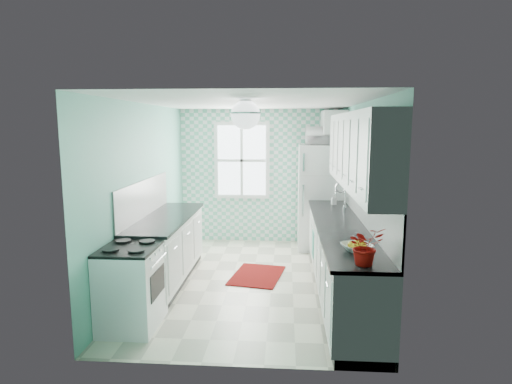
# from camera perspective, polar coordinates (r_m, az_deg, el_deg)

# --- Properties ---
(floor) EXTENTS (3.00, 4.40, 0.02)m
(floor) POSITION_cam_1_polar(r_m,az_deg,el_deg) (6.24, -0.63, -11.87)
(floor) COLOR #EFE5C9
(floor) RESTS_ON ground
(ceiling) EXTENTS (3.00, 4.40, 0.02)m
(ceiling) POSITION_cam_1_polar(r_m,az_deg,el_deg) (5.84, -0.67, 11.92)
(ceiling) COLOR white
(ceiling) RESTS_ON wall_back
(wall_back) EXTENTS (3.00, 0.02, 2.50)m
(wall_back) POSITION_cam_1_polar(r_m,az_deg,el_deg) (8.10, 0.61, 2.13)
(wall_back) COLOR #65B6A0
(wall_back) RESTS_ON floor
(wall_front) EXTENTS (3.00, 0.02, 2.50)m
(wall_front) POSITION_cam_1_polar(r_m,az_deg,el_deg) (3.76, -3.38, -5.74)
(wall_front) COLOR #65B6A0
(wall_front) RESTS_ON floor
(wall_left) EXTENTS (0.02, 4.40, 2.50)m
(wall_left) POSITION_cam_1_polar(r_m,az_deg,el_deg) (6.22, -14.66, -0.20)
(wall_left) COLOR #65B6A0
(wall_left) RESTS_ON floor
(wall_right) EXTENTS (0.02, 4.40, 2.50)m
(wall_right) POSITION_cam_1_polar(r_m,az_deg,el_deg) (5.98, 13.92, -0.51)
(wall_right) COLOR #65B6A0
(wall_right) RESTS_ON floor
(accent_wall) EXTENTS (3.00, 0.01, 2.50)m
(accent_wall) POSITION_cam_1_polar(r_m,az_deg,el_deg) (8.07, 0.60, 2.11)
(accent_wall) COLOR #67BFA0
(accent_wall) RESTS_ON wall_back
(window) EXTENTS (1.04, 0.05, 1.44)m
(window) POSITION_cam_1_polar(r_m,az_deg,el_deg) (8.04, -1.91, 4.23)
(window) COLOR white
(window) RESTS_ON wall_back
(backsplash_right) EXTENTS (0.02, 3.60, 0.51)m
(backsplash_right) POSITION_cam_1_polar(r_m,az_deg,el_deg) (5.60, 14.37, -1.73)
(backsplash_right) COLOR white
(backsplash_right) RESTS_ON wall_right
(backsplash_left) EXTENTS (0.02, 2.15, 0.51)m
(backsplash_left) POSITION_cam_1_polar(r_m,az_deg,el_deg) (6.15, -14.67, -0.82)
(backsplash_left) COLOR white
(backsplash_left) RESTS_ON wall_left
(upper_cabinets_right) EXTENTS (0.33, 3.20, 0.90)m
(upper_cabinets_right) POSITION_cam_1_polar(r_m,az_deg,el_deg) (5.30, 13.41, 5.40)
(upper_cabinets_right) COLOR white
(upper_cabinets_right) RESTS_ON wall_right
(upper_cabinet_fridge) EXTENTS (0.40, 0.74, 0.40)m
(upper_cabinet_fridge) POSITION_cam_1_polar(r_m,az_deg,el_deg) (7.69, 10.29, 9.10)
(upper_cabinet_fridge) COLOR white
(upper_cabinet_fridge) RESTS_ON wall_right
(ceiling_light) EXTENTS (0.34, 0.34, 0.35)m
(ceiling_light) POSITION_cam_1_polar(r_m,az_deg,el_deg) (5.04, -1.42, 10.29)
(ceiling_light) COLOR silver
(ceiling_light) RESTS_ON ceiling
(base_cabinets_right) EXTENTS (0.60, 3.60, 0.90)m
(base_cabinets_right) POSITION_cam_1_polar(r_m,az_deg,el_deg) (5.74, 11.22, -9.05)
(base_cabinets_right) COLOR white
(base_cabinets_right) RESTS_ON floor
(countertop_right) EXTENTS (0.63, 3.60, 0.04)m
(countertop_right) POSITION_cam_1_polar(r_m,az_deg,el_deg) (5.61, 11.21, -4.47)
(countertop_right) COLOR black
(countertop_right) RESTS_ON base_cabinets_right
(base_cabinets_left) EXTENTS (0.60, 2.15, 0.90)m
(base_cabinets_left) POSITION_cam_1_polar(r_m,az_deg,el_deg) (6.23, -11.87, -7.63)
(base_cabinets_left) COLOR white
(base_cabinets_left) RESTS_ON floor
(countertop_left) EXTENTS (0.63, 2.15, 0.04)m
(countertop_left) POSITION_cam_1_polar(r_m,az_deg,el_deg) (6.11, -11.87, -3.40)
(countertop_left) COLOR black
(countertop_left) RESTS_ON base_cabinets_left
(fridge) EXTENTS (0.81, 0.80, 1.87)m
(fridge) POSITION_cam_1_polar(r_m,az_deg,el_deg) (7.74, 8.65, -0.65)
(fridge) COLOR white
(fridge) RESTS_ON floor
(stove) EXTENTS (0.59, 0.74, 0.89)m
(stove) POSITION_cam_1_polar(r_m,az_deg,el_deg) (4.98, -16.27, -11.86)
(stove) COLOR white
(stove) RESTS_ON floor
(sink) EXTENTS (0.49, 0.41, 0.53)m
(sink) POSITION_cam_1_polar(r_m,az_deg,el_deg) (6.63, 10.25, -2.30)
(sink) COLOR silver
(sink) RESTS_ON countertop_right
(rug) EXTENTS (0.84, 1.08, 0.02)m
(rug) POSITION_cam_1_polar(r_m,az_deg,el_deg) (6.43, 0.14, -11.05)
(rug) COLOR maroon
(rug) RESTS_ON floor
(dish_towel) EXTENTS (0.10, 0.25, 0.38)m
(dish_towel) POSITION_cam_1_polar(r_m,az_deg,el_deg) (6.38, 7.63, -6.84)
(dish_towel) COLOR teal
(dish_towel) RESTS_ON base_cabinets_right
(fruit_bowl) EXTENTS (0.39, 0.39, 0.08)m
(fruit_bowl) POSITION_cam_1_polar(r_m,az_deg,el_deg) (4.47, 13.31, -7.21)
(fruit_bowl) COLOR white
(fruit_bowl) RESTS_ON countertop_right
(potted_plant) EXTENTS (0.40, 0.38, 0.36)m
(potted_plant) POSITION_cam_1_polar(r_m,az_deg,el_deg) (4.02, 14.37, -6.97)
(potted_plant) COLOR #B72109
(potted_plant) RESTS_ON countertop_right
(soap_bottle) EXTENTS (0.09, 0.09, 0.16)m
(soap_bottle) POSITION_cam_1_polar(r_m,az_deg,el_deg) (6.97, 10.33, -1.00)
(soap_bottle) COLOR silver
(soap_bottle) RESTS_ON countertop_right
(microwave) EXTENTS (0.59, 0.41, 0.32)m
(microwave) POSITION_cam_1_polar(r_m,az_deg,el_deg) (7.64, 8.84, 7.44)
(microwave) COLOR white
(microwave) RESTS_ON fridge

